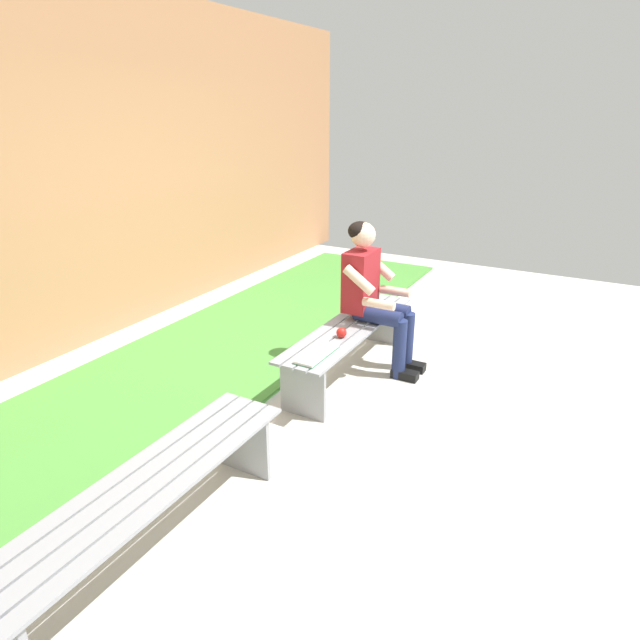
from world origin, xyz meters
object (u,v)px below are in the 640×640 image
(bench_far, at_px, (148,499))
(book_open, at_px, (317,354))
(bench_near, at_px, (350,337))
(person_seated, at_px, (374,291))
(apple, at_px, (341,333))

(bench_far, xyz_separation_m, book_open, (-1.61, 0.03, 0.11))
(bench_near, height_order, bench_far, same)
(bench_far, distance_m, person_seated, 2.48)
(person_seated, height_order, apple, person_seated)
(apple, bearing_deg, bench_near, -169.61)
(book_open, bearing_deg, bench_near, -176.35)
(person_seated, distance_m, apple, 0.52)
(bench_far, bearing_deg, bench_near, 180.00)
(bench_far, xyz_separation_m, person_seated, (-2.46, 0.10, 0.34))
(bench_near, xyz_separation_m, apple, (0.24, 0.04, 0.14))
(person_seated, bearing_deg, apple, -6.58)
(bench_near, bearing_deg, apple, 10.39)
(bench_near, height_order, book_open, book_open)
(person_seated, bearing_deg, bench_far, -2.31)
(person_seated, relative_size, book_open, 3.00)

